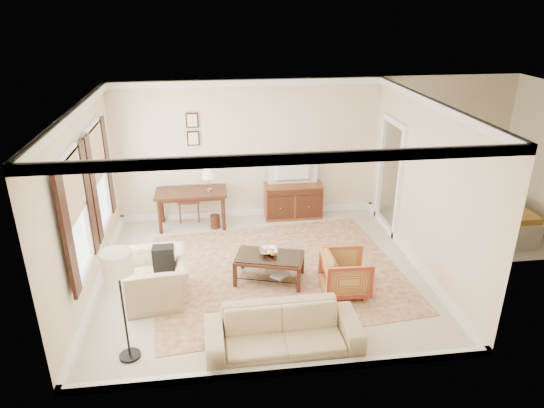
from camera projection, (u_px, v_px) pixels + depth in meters
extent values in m
cube|color=beige|center=(263.00, 273.00, 8.34)|extent=(5.50, 5.00, 0.01)
cube|color=white|center=(261.00, 104.00, 7.20)|extent=(5.50, 5.00, 0.01)
cube|color=beige|center=(249.00, 150.00, 10.05)|extent=(5.50, 0.01, 2.90)
cube|color=beige|center=(286.00, 276.00, 5.49)|extent=(5.50, 0.01, 2.90)
cube|color=beige|center=(85.00, 203.00, 7.44)|extent=(0.01, 5.00, 2.90)
cube|color=beige|center=(425.00, 187.00, 8.10)|extent=(0.01, 5.00, 2.90)
cube|color=beige|center=(463.00, 230.00, 9.89)|extent=(3.00, 2.70, 0.01)
cube|color=maroon|center=(277.00, 271.00, 8.37)|extent=(4.47, 3.93, 0.01)
cube|color=#3F1D12|center=(191.00, 192.00, 9.77)|extent=(1.42, 0.71, 0.05)
cylinder|color=#3F1D12|center=(160.00, 217.00, 9.59)|extent=(0.07, 0.07, 0.73)
cylinder|color=#3F1D12|center=(224.00, 214.00, 9.74)|extent=(0.07, 0.07, 0.73)
cylinder|color=#3F1D12|center=(162.00, 206.00, 10.09)|extent=(0.07, 0.07, 0.73)
cylinder|color=#3F1D12|center=(223.00, 203.00, 10.24)|extent=(0.07, 0.07, 0.73)
cube|color=brown|center=(293.00, 201.00, 10.34)|extent=(1.22, 0.47, 0.75)
imported|color=black|center=(294.00, 162.00, 9.98)|extent=(1.00, 0.58, 0.13)
cube|color=#3F1D12|center=(269.00, 258.00, 7.96)|extent=(1.23, 0.93, 0.04)
cube|color=silver|center=(269.00, 256.00, 7.94)|extent=(1.16, 0.85, 0.01)
cube|color=silver|center=(269.00, 272.00, 8.06)|extent=(1.14, 0.83, 0.02)
cube|color=#3F1D12|center=(235.00, 276.00, 7.85)|extent=(0.07, 0.07, 0.43)
cube|color=#3F1D12|center=(299.00, 281.00, 7.70)|extent=(0.07, 0.07, 0.43)
cube|color=#3F1D12|center=(243.00, 258.00, 8.38)|extent=(0.07, 0.07, 0.43)
cube|color=#3F1D12|center=(302.00, 263.00, 8.23)|extent=(0.07, 0.07, 0.43)
imported|color=silver|center=(269.00, 250.00, 7.99)|extent=(0.42, 0.42, 0.10)
imported|color=brown|center=(264.00, 266.00, 8.18)|extent=(0.28, 0.08, 0.38)
imported|color=brown|center=(275.00, 273.00, 8.00)|extent=(0.21, 0.22, 0.38)
imported|color=maroon|center=(346.00, 271.00, 7.66)|extent=(0.71, 0.75, 0.74)
imported|color=tan|center=(157.00, 272.00, 7.46)|extent=(0.82, 1.15, 0.95)
cube|color=black|center=(163.00, 256.00, 7.40)|extent=(0.25, 0.34, 0.40)
imported|color=tan|center=(283.00, 325.00, 6.35)|extent=(2.06, 0.63, 0.80)
cylinder|color=black|center=(130.00, 355.00, 6.38)|extent=(0.28, 0.28, 0.04)
cylinder|color=black|center=(124.00, 314.00, 6.12)|extent=(0.03, 0.03, 1.32)
cylinder|color=silver|center=(117.00, 262.00, 5.83)|extent=(0.39, 0.39, 0.28)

